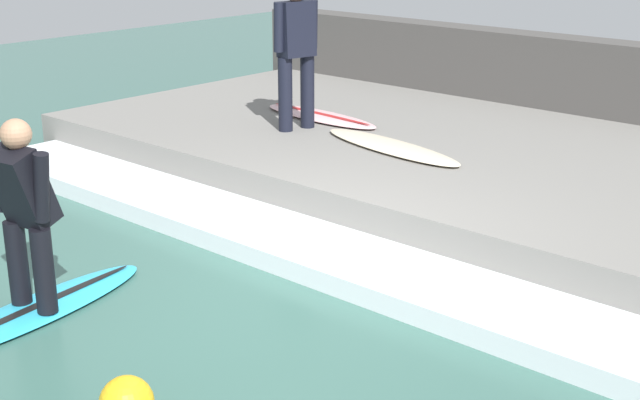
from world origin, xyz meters
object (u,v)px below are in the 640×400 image
(surfer_riding, at_px, (24,205))
(surfboard_spare, at_px, (391,146))
(surfboard_waiting_near, at_px, (320,116))
(surfer_waiting_near, at_px, (296,47))
(surfboard_riding, at_px, (35,310))

(surfer_riding, bearing_deg, surfboard_spare, -1.75)
(surfer_riding, relative_size, surfboard_waiting_near, 0.80)
(surfer_riding, xyz_separation_m, surfboard_spare, (4.25, -0.13, -0.38))
(surfer_waiting_near, bearing_deg, surfer_riding, -163.63)
(surfer_riding, height_order, surfboard_waiting_near, surfer_riding)
(surfboard_riding, bearing_deg, surfer_waiting_near, 16.37)
(surfboard_riding, relative_size, surfboard_spare, 1.06)
(surfer_waiting_near, bearing_deg, surfboard_spare, -89.48)
(surfer_riding, bearing_deg, surfboard_riding, -90.00)
(surfer_waiting_near, bearing_deg, surfboard_riding, -163.63)
(surfer_riding, xyz_separation_m, surfer_waiting_near, (4.23, 1.24, 0.54))
(surfer_riding, height_order, surfboard_spare, surfer_riding)
(surfboard_riding, height_order, surfboard_waiting_near, surfboard_waiting_near)
(surfer_waiting_near, relative_size, surfboard_spare, 0.83)
(surfer_riding, relative_size, surfer_waiting_near, 0.86)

